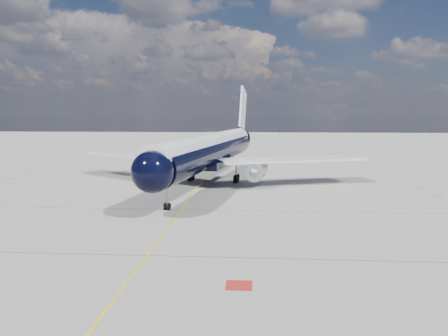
# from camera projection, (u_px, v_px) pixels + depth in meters

# --- Properties ---
(ground) EXTENTS (320.00, 320.00, 0.00)m
(ground) POSITION_uv_depth(u_px,v_px,m) (204.00, 180.00, 66.04)
(ground) COLOR gray
(ground) RESTS_ON ground
(taxiway_centerline) EXTENTS (0.16, 160.00, 0.01)m
(taxiway_centerline) POSITION_uv_depth(u_px,v_px,m) (200.00, 186.00, 61.09)
(taxiway_centerline) COLOR yellow
(taxiway_centerline) RESTS_ON ground
(red_marking) EXTENTS (1.60, 1.60, 0.01)m
(red_marking) POSITION_uv_depth(u_px,v_px,m) (239.00, 285.00, 25.99)
(red_marking) COLOR maroon
(red_marking) RESTS_ON ground
(main_airliner) EXTENTS (43.43, 53.35, 15.46)m
(main_airliner) POSITION_uv_depth(u_px,v_px,m) (213.00, 150.00, 64.27)
(main_airliner) COLOR black
(main_airliner) RESTS_ON ground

